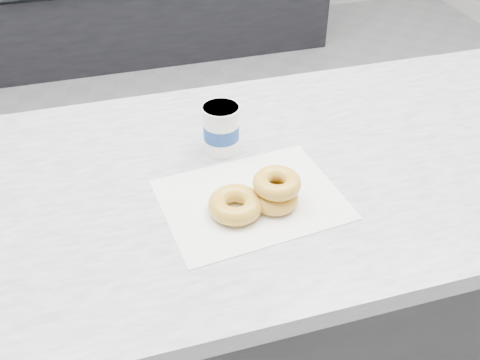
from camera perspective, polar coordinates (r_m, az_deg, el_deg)
The scene contains 6 objects.
ground at distance 2.16m, azimuth -1.80°, elevation -8.46°, with size 5.00×5.00×0.00m, color gray.
counter at distance 1.44m, azimuth 4.11°, elevation -12.74°, with size 3.06×0.76×0.90m.
wax_paper at distance 1.04m, azimuth 1.21°, elevation -2.07°, with size 0.34×0.26×0.00m, color white.
donut_single at distance 0.99m, azimuth -0.49°, elevation -2.65°, with size 0.10×0.10×0.04m, color gold.
donut_stack at distance 1.01m, azimuth 3.84°, elevation -1.11°, with size 0.13×0.13×0.06m.
coffee_cup at distance 1.14m, azimuth -2.02°, elevation 5.49°, with size 0.08×0.08×0.11m.
Camera 1 is at (-0.35, -1.44, 1.57)m, focal length 40.00 mm.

